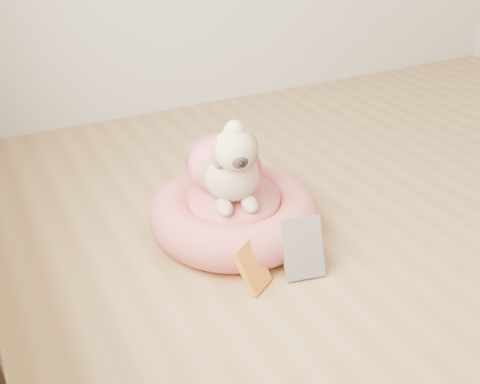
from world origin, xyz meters
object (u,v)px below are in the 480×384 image
book_yellow (252,266)px  book_white (303,248)px  dog (226,150)px  pet_bed (234,213)px

book_yellow → book_white: 0.20m
book_white → book_yellow: bearing=-171.8°
book_white → dog: bearing=118.5°
dog → book_white: size_ratio=2.18×
dog → book_white: (0.11, -0.39, -0.25)m
book_yellow → dog: bearing=45.0°
pet_bed → dog: (-0.02, 0.03, 0.27)m
pet_bed → book_yellow: (-0.11, -0.34, -0.00)m
pet_bed → book_yellow: size_ratio=3.92×
pet_bed → dog: dog is taller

